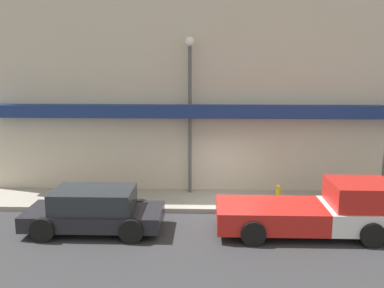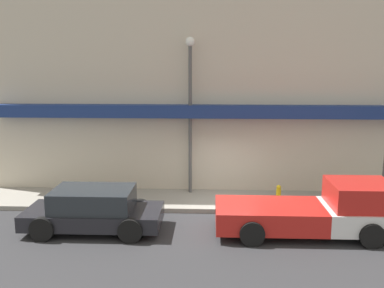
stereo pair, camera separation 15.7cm
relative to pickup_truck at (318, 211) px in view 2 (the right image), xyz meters
The scene contains 7 objects.
ground_plane 3.47m from the pickup_truck, 149.82° to the left, with size 80.00×80.00×0.00m, color #2D2D30.
sidewalk 4.19m from the pickup_truck, 135.02° to the left, with size 36.00×2.44×0.17m.
building 8.06m from the pickup_truck, 117.34° to the left, with size 19.80×3.80×11.51m.
pickup_truck is the anchor object (origin of this frame).
parked_car 7.16m from the pickup_truck, behind, with size 4.36×2.08×1.39m.
fire_hydrant 2.75m from the pickup_truck, 107.75° to the left, with size 0.18×0.18×0.67m.
street_lamp 6.51m from the pickup_truck, 138.22° to the left, with size 0.36×0.36×6.17m.
Camera 2 is at (-0.49, -14.68, 5.33)m, focal length 40.00 mm.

